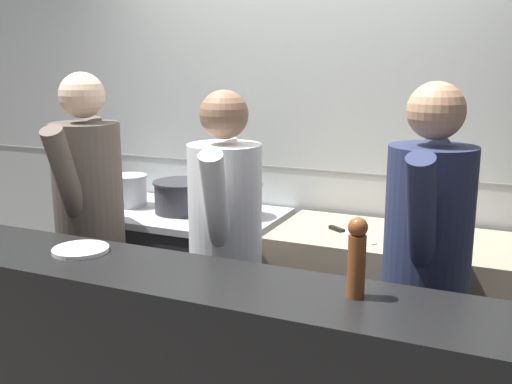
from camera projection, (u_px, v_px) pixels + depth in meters
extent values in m
cube|color=silver|center=(302.00, 144.00, 3.66)|extent=(8.00, 0.06, 2.60)
cube|color=gray|center=(300.00, 169.00, 3.66)|extent=(8.00, 0.00, 0.01)
cube|color=#232326|center=(187.00, 285.00, 3.73)|extent=(1.14, 0.70, 0.86)
cube|color=#B7BABF|center=(185.00, 215.00, 3.63)|extent=(1.16, 0.71, 0.04)
cube|color=#B7BABF|center=(157.00, 294.00, 3.42)|extent=(1.02, 0.03, 0.10)
cube|color=gray|center=(389.00, 316.00, 3.23)|extent=(1.24, 0.65, 0.91)
cylinder|color=#B7BABF|center=(129.00, 190.00, 3.76)|extent=(0.22, 0.22, 0.20)
cylinder|color=#B7BABF|center=(128.00, 176.00, 3.74)|extent=(0.23, 0.23, 0.01)
cylinder|color=#2D2D33|center=(182.00, 197.00, 3.60)|extent=(0.33, 0.33, 0.19)
cylinder|color=#2D2D33|center=(181.00, 182.00, 3.58)|extent=(0.35, 0.35, 0.01)
cylinder|color=#2D2D33|center=(241.00, 200.00, 3.50)|extent=(0.24, 0.24, 0.20)
cylinder|color=#2D2D33|center=(241.00, 184.00, 3.48)|extent=(0.25, 0.25, 0.01)
cube|color=#B7BABF|center=(359.00, 238.00, 3.07)|extent=(0.22, 0.16, 0.01)
cube|color=black|center=(337.00, 229.00, 3.21)|extent=(0.10, 0.08, 0.02)
cylinder|color=white|center=(81.00, 250.00, 2.51)|extent=(0.23, 0.23, 0.02)
cylinder|color=brown|center=(356.00, 266.00, 2.02)|extent=(0.06, 0.06, 0.22)
sphere|color=brown|center=(358.00, 227.00, 1.99)|extent=(0.07, 0.07, 0.07)
cube|color=black|center=(96.00, 322.00, 3.26)|extent=(0.34, 0.26, 0.82)
cylinder|color=brown|center=(88.00, 188.00, 3.10)|extent=(0.43, 0.43, 0.68)
sphere|color=beige|center=(82.00, 95.00, 3.00)|extent=(0.23, 0.23, 0.23)
cylinder|color=brown|center=(104.00, 166.00, 3.29)|extent=(0.19, 0.36, 0.57)
cylinder|color=brown|center=(68.00, 181.00, 2.88)|extent=(0.19, 0.36, 0.57)
cube|color=black|center=(226.00, 355.00, 2.93)|extent=(0.33, 0.27, 0.79)
cylinder|color=white|center=(225.00, 214.00, 2.77)|extent=(0.43, 0.43, 0.65)
sphere|color=#8C664C|center=(223.00, 115.00, 2.67)|extent=(0.22, 0.22, 0.22)
cylinder|color=white|center=(231.00, 188.00, 2.95)|extent=(0.20, 0.34, 0.54)
cylinder|color=white|center=(217.00, 208.00, 2.56)|extent=(0.20, 0.34, 0.54)
cylinder|color=#262D4C|center=(428.00, 228.00, 2.42)|extent=(0.35, 0.35, 0.67)
sphere|color=tan|center=(436.00, 111.00, 2.32)|extent=(0.23, 0.23, 0.23)
cylinder|color=#262D4C|center=(437.00, 198.00, 2.59)|extent=(0.11, 0.34, 0.56)
cylinder|color=#262D4C|center=(422.00, 222.00, 2.22)|extent=(0.11, 0.34, 0.56)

